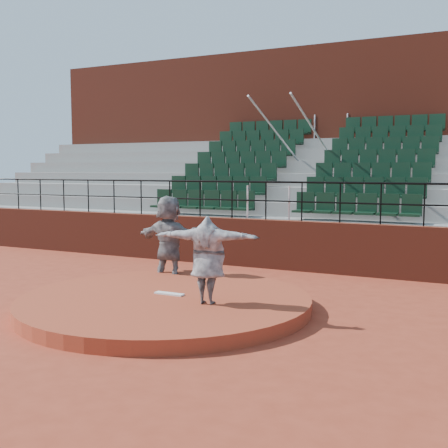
# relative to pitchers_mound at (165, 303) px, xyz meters

# --- Properties ---
(ground) EXTENTS (90.00, 90.00, 0.00)m
(ground) POSITION_rel_pitchers_mound_xyz_m (0.00, 0.00, -0.12)
(ground) COLOR #973722
(ground) RESTS_ON ground
(pitchers_mound) EXTENTS (5.50, 5.50, 0.25)m
(pitchers_mound) POSITION_rel_pitchers_mound_xyz_m (0.00, 0.00, 0.00)
(pitchers_mound) COLOR #A03C23
(pitchers_mound) RESTS_ON ground
(pitching_rubber) EXTENTS (0.60, 0.15, 0.03)m
(pitching_rubber) POSITION_rel_pitchers_mound_xyz_m (0.00, 0.15, 0.14)
(pitching_rubber) COLOR white
(pitching_rubber) RESTS_ON pitchers_mound
(boundary_wall) EXTENTS (24.00, 0.30, 1.30)m
(boundary_wall) POSITION_rel_pitchers_mound_xyz_m (0.00, 5.00, 0.53)
(boundary_wall) COLOR maroon
(boundary_wall) RESTS_ON ground
(wall_railing) EXTENTS (24.04, 0.05, 1.03)m
(wall_railing) POSITION_rel_pitchers_mound_xyz_m (0.00, 5.00, 1.90)
(wall_railing) COLOR black
(wall_railing) RESTS_ON boundary_wall
(seating_deck) EXTENTS (24.00, 5.97, 4.63)m
(seating_deck) POSITION_rel_pitchers_mound_xyz_m (0.00, 8.65, 1.32)
(seating_deck) COLOR gray
(seating_deck) RESTS_ON ground
(press_box_facade) EXTENTS (24.00, 3.00, 7.10)m
(press_box_facade) POSITION_rel_pitchers_mound_xyz_m (0.00, 12.60, 3.43)
(press_box_facade) COLOR maroon
(press_box_facade) RESTS_ON ground
(pitcher) EXTENTS (1.99, 0.83, 1.57)m
(pitcher) POSITION_rel_pitchers_mound_xyz_m (0.99, -0.14, 0.91)
(pitcher) COLOR black
(pitcher) RESTS_ON pitchers_mound
(fielder) EXTENTS (1.93, 0.74, 2.04)m
(fielder) POSITION_rel_pitchers_mound_xyz_m (-1.21, 2.10, 0.90)
(fielder) COLOR black
(fielder) RESTS_ON ground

